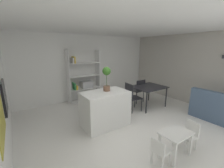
# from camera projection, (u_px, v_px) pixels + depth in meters

# --- Properties ---
(ground_plane) EXTENTS (8.74, 8.74, 0.00)m
(ground_plane) POSITION_uv_depth(u_px,v_px,m) (127.00, 128.00, 3.84)
(ground_plane) COLOR silver
(ceiling_slab) EXTENTS (6.37, 5.82, 0.06)m
(ceiling_slab) POSITION_uv_depth(u_px,v_px,m) (130.00, 22.00, 3.23)
(ceiling_slab) COLOR white
(ceiling_slab) RESTS_ON ground_plane
(back_partition) EXTENTS (6.37, 0.06, 2.58)m
(back_partition) POSITION_uv_depth(u_px,v_px,m) (82.00, 68.00, 5.86)
(back_partition) COLOR white
(back_partition) RESTS_ON ground_plane
(right_partition_gray) EXTENTS (0.06, 5.82, 2.58)m
(right_partition_gray) POSITION_uv_depth(u_px,v_px,m) (196.00, 70.00, 5.25)
(right_partition_gray) COLOR #B2ADA3
(right_partition_gray) RESTS_ON ground_plane
(cabinet_niche_splashback) EXTENTS (0.01, 1.01, 0.54)m
(cabinet_niche_splashback) POSITION_uv_depth(u_px,v_px,m) (1.00, 122.00, 2.00)
(cabinet_niche_splashback) COLOR #9E932D
(cabinet_niche_splashback) RESTS_ON ground_plane
(built_in_oven) EXTENTS (0.06, 0.61, 0.62)m
(built_in_oven) POSITION_uv_depth(u_px,v_px,m) (4.00, 97.00, 2.78)
(built_in_oven) COLOR black
(built_in_oven) RESTS_ON ground_plane
(kitchen_island) EXTENTS (1.21, 0.73, 0.94)m
(kitchen_island) POSITION_uv_depth(u_px,v_px,m) (105.00, 109.00, 3.91)
(kitchen_island) COLOR white
(kitchen_island) RESTS_ON ground_plane
(potted_plant_on_island) EXTENTS (0.22, 0.22, 0.64)m
(potted_plant_on_island) POSITION_uv_depth(u_px,v_px,m) (107.00, 76.00, 3.81)
(potted_plant_on_island) COLOR brown
(potted_plant_on_island) RESTS_ON kitchen_island
(open_bookshelf) EXTENTS (1.24, 0.38, 2.02)m
(open_bookshelf) POSITION_uv_depth(u_px,v_px,m) (84.00, 78.00, 5.67)
(open_bookshelf) COLOR white
(open_bookshelf) RESTS_ON ground_plane
(child_table) EXTENTS (0.59, 0.42, 0.50)m
(child_table) POSITION_uv_depth(u_px,v_px,m) (176.00, 137.00, 2.77)
(child_table) COLOR silver
(child_table) RESTS_ON ground_plane
(child_chair_right) EXTENTS (0.36, 0.36, 0.58)m
(child_chair_right) POSITION_uv_depth(u_px,v_px,m) (189.00, 134.00, 3.03)
(child_chair_right) COLOR silver
(child_chair_right) RESTS_ON ground_plane
(child_chair_left) EXTENTS (0.29, 0.29, 0.54)m
(child_chair_left) POSITION_uv_depth(u_px,v_px,m) (160.00, 151.00, 2.54)
(child_chair_left) COLOR silver
(child_chair_left) RESTS_ON ground_plane
(dining_table) EXTENTS (1.12, 0.92, 0.74)m
(dining_table) POSITION_uv_depth(u_px,v_px,m) (148.00, 88.00, 5.17)
(dining_table) COLOR #232328
(dining_table) RESTS_ON ground_plane
(dining_chair_island_side) EXTENTS (0.48, 0.47, 0.95)m
(dining_chair_island_side) POSITION_uv_depth(u_px,v_px,m) (131.00, 95.00, 4.78)
(dining_chair_island_side) COLOR #232328
(dining_chair_island_side) RESTS_ON ground_plane
(dining_chair_far) EXTENTS (0.44, 0.45, 0.89)m
(dining_chair_far) POSITION_uv_depth(u_px,v_px,m) (139.00, 89.00, 5.59)
(dining_chair_far) COLOR #232328
(dining_chair_far) RESTS_ON ground_plane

